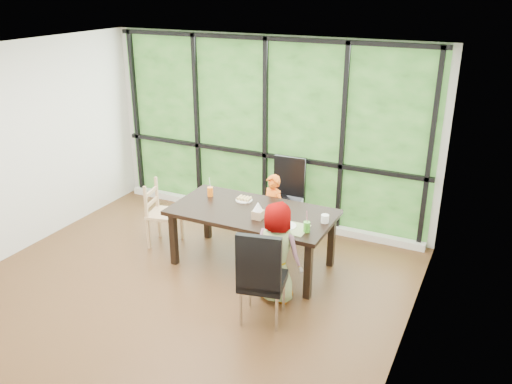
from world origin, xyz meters
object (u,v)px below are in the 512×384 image
(chair_window_leather, at_px, (285,197))
(plate_far, at_px, (244,200))
(white_mug, at_px, (325,219))
(child_older, at_px, (277,253))
(plate_near, at_px, (285,226))
(chair_end_beech, at_px, (164,214))
(dining_table, at_px, (252,238))
(orange_cup, at_px, (210,192))
(tissue_box, at_px, (258,215))
(chair_interior_leather, at_px, (263,274))
(child_toddler, at_px, (273,211))
(green_cup, at_px, (307,227))

(chair_window_leather, height_order, plate_far, chair_window_leather)
(white_mug, bearing_deg, child_older, -116.76)
(chair_window_leather, distance_m, white_mug, 1.36)
(child_older, height_order, plate_near, child_older)
(child_older, relative_size, white_mug, 12.27)
(chair_end_beech, distance_m, plate_far, 1.15)
(dining_table, xyz_separation_m, plate_near, (0.54, -0.24, 0.38))
(dining_table, xyz_separation_m, chair_end_beech, (-1.32, -0.01, 0.08))
(plate_far, height_order, orange_cup, orange_cup)
(chair_end_beech, xyz_separation_m, child_older, (1.91, -0.57, 0.14))
(plate_far, xyz_separation_m, tissue_box, (0.40, -0.42, 0.04))
(chair_interior_leather, height_order, child_toddler, chair_interior_leather)
(plate_far, bearing_deg, chair_interior_leather, -55.46)
(plate_near, height_order, tissue_box, tissue_box)
(green_cup, bearing_deg, plate_far, 154.51)
(chair_window_leather, relative_size, orange_cup, 8.92)
(chair_end_beech, bearing_deg, chair_window_leather, -64.16)
(dining_table, distance_m, child_toddler, 0.63)
(tissue_box, bearing_deg, plate_near, -9.26)
(plate_near, bearing_deg, white_mug, 39.18)
(chair_end_beech, distance_m, orange_cup, 0.74)
(child_older, distance_m, tissue_box, 0.62)
(chair_interior_leather, xyz_separation_m, orange_cup, (-1.32, 1.18, 0.27))
(plate_far, distance_m, orange_cup, 0.47)
(chair_interior_leather, relative_size, chair_end_beech, 1.20)
(dining_table, distance_m, chair_end_beech, 1.32)
(tissue_box, bearing_deg, chair_end_beech, 173.44)
(chair_interior_leather, distance_m, child_older, 0.42)
(dining_table, distance_m, child_older, 0.85)
(plate_far, relative_size, white_mug, 2.29)
(tissue_box, bearing_deg, chair_interior_leather, -61.13)
(green_cup, height_order, tissue_box, green_cup)
(child_toddler, xyz_separation_m, orange_cup, (-0.70, -0.43, 0.31))
(tissue_box, bearing_deg, white_mug, 17.88)
(white_mug, bearing_deg, dining_table, -176.02)
(dining_table, height_order, orange_cup, orange_cup)
(dining_table, height_order, child_toddler, child_toddler)
(orange_cup, distance_m, tissue_box, 0.94)
(chair_interior_leather, relative_size, plate_far, 4.93)
(dining_table, xyz_separation_m, chair_interior_leather, (0.61, -0.99, 0.17))
(child_older, xyz_separation_m, tissue_box, (-0.43, 0.40, 0.21))
(green_cup, bearing_deg, orange_cup, 163.69)
(dining_table, height_order, plate_far, plate_far)
(child_toddler, distance_m, tissue_box, 0.86)
(child_toddler, bearing_deg, orange_cup, -128.44)
(green_cup, bearing_deg, chair_window_leather, 121.97)
(white_mug, bearing_deg, chair_window_leather, 133.16)
(chair_window_leather, distance_m, orange_cup, 1.14)
(orange_cup, height_order, green_cup, same)
(child_toddler, bearing_deg, chair_interior_leather, -49.13)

